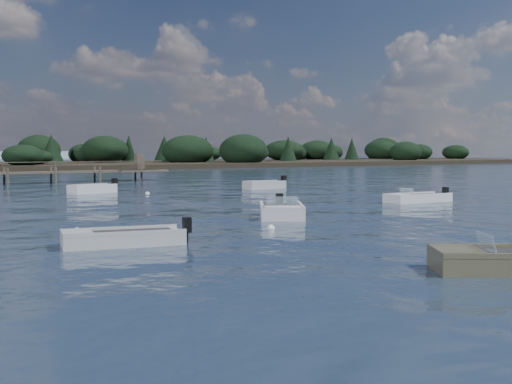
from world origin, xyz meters
TOP-DOWN VIEW (x-y plane):
  - ground at (0.00, 60.00)m, footprint 400.00×400.00m
  - tender_far_grey_b at (7.33, 29.61)m, footprint 3.84×1.50m
  - dinghy_mid_grey at (-13.04, 6.54)m, footprint 4.36×2.25m
  - dinghy_mid_white_b at (8.19, 13.83)m, footprint 4.55×1.74m
  - dinghy_extra_a at (-3.66, 10.99)m, footprint 3.50×4.04m
  - tender_far_white at (-6.04, 31.81)m, footprint 3.88×2.23m
  - buoy_c at (-13.30, 10.87)m, footprint 0.32×0.32m
  - buoy_e at (-2.90, 29.14)m, footprint 0.32×0.32m
  - buoy_extra_a at (-6.42, 7.69)m, footprint 0.32×0.32m
  - far_headland at (25.00, 100.00)m, footprint 190.00×40.00m

SIDE VIEW (x-z plane):
  - ground at x=0.00m, z-range 0.00..0.00m
  - buoy_c at x=-13.30m, z-range -0.16..0.16m
  - buoy_e at x=-2.90m, z-range -0.16..0.16m
  - buoy_extra_a at x=-6.42m, z-range -0.16..0.16m
  - dinghy_mid_grey at x=-13.04m, z-range -0.39..0.69m
  - dinghy_mid_white_b at x=8.19m, z-range -0.41..0.71m
  - dinghy_extra_a at x=-3.66m, z-range -0.48..0.83m
  - tender_far_white at x=-6.04m, z-range -0.47..0.84m
  - tender_far_grey_b at x=7.33m, z-range -0.47..0.84m
  - far_headland at x=25.00m, z-range -0.94..4.86m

